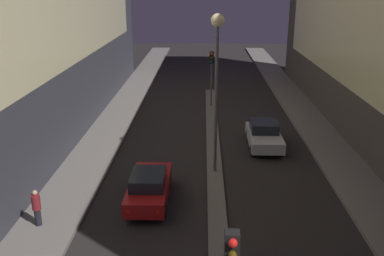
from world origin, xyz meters
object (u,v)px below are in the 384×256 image
(traffic_light_mid, at_px, (212,66))
(street_lamp, at_px, (217,57))
(car_right_lane, at_px, (264,135))
(pedestrian_on_left_sidewalk, at_px, (37,207))
(car_left_lane, at_px, (149,187))

(traffic_light_mid, distance_m, street_lamp, 12.55)
(traffic_light_mid, xyz_separation_m, car_right_lane, (2.99, -8.52, -2.47))
(pedestrian_on_left_sidewalk, bearing_deg, car_right_lane, 42.24)
(traffic_light_mid, distance_m, car_left_lane, 15.91)
(traffic_light_mid, distance_m, pedestrian_on_left_sidewalk, 19.21)
(street_lamp, xyz_separation_m, car_right_lane, (2.99, 3.73, -5.23))
(car_right_lane, bearing_deg, traffic_light_mid, 109.33)
(car_left_lane, distance_m, pedestrian_on_left_sidewalk, 4.72)
(car_left_lane, relative_size, pedestrian_on_left_sidewalk, 2.81)
(car_left_lane, xyz_separation_m, pedestrian_on_left_sidewalk, (-4.14, -2.27, 0.20))
(street_lamp, xyz_separation_m, car_left_lane, (-2.99, -3.18, -5.22))
(traffic_light_mid, height_order, pedestrian_on_left_sidewalk, traffic_light_mid)
(traffic_light_mid, height_order, car_left_lane, traffic_light_mid)
(street_lamp, xyz_separation_m, pedestrian_on_left_sidewalk, (-7.12, -5.45, -5.02))
(pedestrian_on_left_sidewalk, bearing_deg, traffic_light_mid, 68.08)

